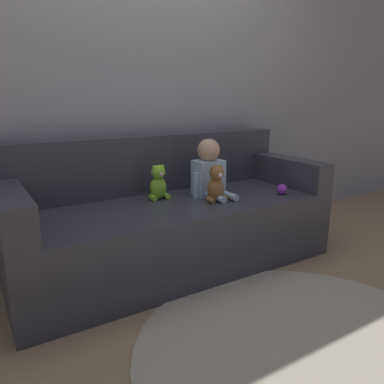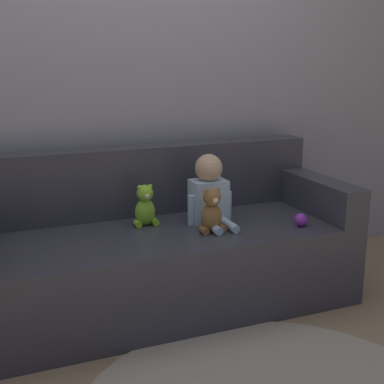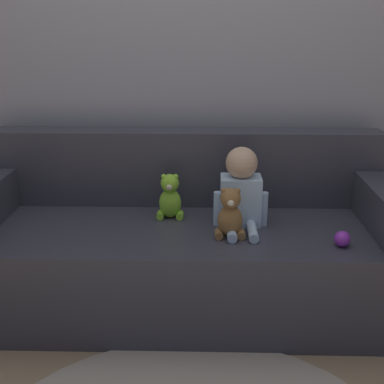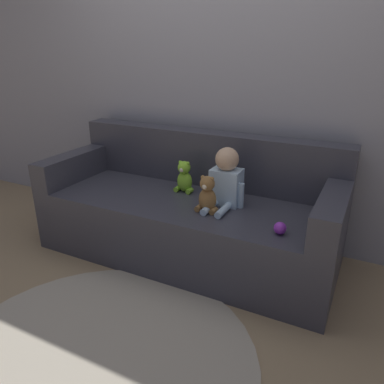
{
  "view_description": "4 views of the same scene",
  "coord_description": "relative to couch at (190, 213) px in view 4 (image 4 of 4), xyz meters",
  "views": [
    {
      "loc": [
        -1.17,
        -2.13,
        1.15
      ],
      "look_at": [
        0.14,
        -0.01,
        0.51
      ],
      "focal_mm": 35.0,
      "sensor_mm": 36.0,
      "label": 1
    },
    {
      "loc": [
        -0.92,
        -2.69,
        1.41
      ],
      "look_at": [
        0.18,
        -0.01,
        0.66
      ],
      "focal_mm": 50.0,
      "sensor_mm": 36.0,
      "label": 2
    },
    {
      "loc": [
        0.12,
        -2.52,
        1.47
      ],
      "look_at": [
        0.05,
        -0.06,
        0.66
      ],
      "focal_mm": 50.0,
      "sensor_mm": 36.0,
      "label": 3
    },
    {
      "loc": [
        1.16,
        -2.21,
        1.49
      ],
      "look_at": [
        0.06,
        -0.02,
        0.52
      ],
      "focal_mm": 35.0,
      "sensor_mm": 36.0,
      "label": 4
    }
  ],
  "objects": [
    {
      "name": "ground_plane",
      "position": [
        0.0,
        -0.05,
        -0.32
      ],
      "size": [
        12.0,
        12.0,
        0.0
      ],
      "primitive_type": "plane",
      "color": "#9E8460"
    },
    {
      "name": "wall_back",
      "position": [
        0.0,
        0.46,
        0.98
      ],
      "size": [
        8.0,
        0.05,
        2.6
      ],
      "color": "#93939E",
      "rests_on": "ground_plane"
    },
    {
      "name": "couch",
      "position": [
        0.0,
        0.0,
        0.0
      ],
      "size": [
        2.15,
        0.86,
        0.88
      ],
      "color": "#383842",
      "rests_on": "ground_plane"
    },
    {
      "name": "person_baby",
      "position": [
        0.29,
        -0.04,
        0.33
      ],
      "size": [
        0.27,
        0.34,
        0.4
      ],
      "color": "silver",
      "rests_on": "couch"
    },
    {
      "name": "teddy_bear_brown",
      "position": [
        0.24,
        -0.21,
        0.26
      ],
      "size": [
        0.14,
        0.11,
        0.25
      ],
      "color": "olive",
      "rests_on": "couch"
    },
    {
      "name": "plush_toy_side",
      "position": [
        -0.07,
        0.04,
        0.26
      ],
      "size": [
        0.14,
        0.11,
        0.24
      ],
      "color": "#8CD133",
      "rests_on": "couch"
    },
    {
      "name": "toy_ball",
      "position": [
        0.74,
        -0.31,
        0.19
      ],
      "size": [
        0.07,
        0.07,
        0.07
      ],
      "color": "purple",
      "rests_on": "couch"
    },
    {
      "name": "floor_rug",
      "position": [
        0.08,
        -1.21,
        -0.31
      ],
      "size": [
        1.66,
        1.66,
        0.01
      ],
      "color": "#B2A893",
      "rests_on": "ground_plane"
    }
  ]
}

